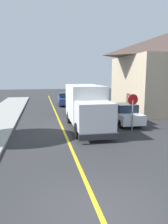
# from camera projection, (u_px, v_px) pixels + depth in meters

# --- Properties ---
(ground_plane) EXTENTS (120.00, 120.00, 0.00)m
(ground_plane) POSITION_uv_depth(u_px,v_px,m) (100.00, 213.00, 6.03)
(ground_plane) COLOR #303033
(centre_line_yellow) EXTENTS (0.16, 56.00, 0.01)m
(centre_line_yellow) POSITION_uv_depth(u_px,v_px,m) (63.00, 129.00, 15.68)
(centre_line_yellow) COLOR gold
(centre_line_yellow) RESTS_ON ground
(box_truck) EXTENTS (2.55, 7.23, 3.20)m
(box_truck) POSITION_uv_depth(u_px,v_px,m) (86.00, 105.00, 15.68)
(box_truck) COLOR silver
(box_truck) RESTS_ON ground
(parked_car_near) EXTENTS (2.00, 4.48, 1.67)m
(parked_car_near) POSITION_uv_depth(u_px,v_px,m) (79.00, 106.00, 22.14)
(parked_car_near) COLOR black
(parked_car_near) RESTS_ON ground
(parked_car_mid) EXTENTS (1.99, 4.47, 1.67)m
(parked_car_mid) POSITION_uv_depth(u_px,v_px,m) (65.00, 99.00, 28.33)
(parked_car_mid) COLOR #2D4793
(parked_car_mid) RESTS_ON ground
(parked_van_across) EXTENTS (1.93, 4.45, 1.67)m
(parked_van_across) POSITION_uv_depth(u_px,v_px,m) (124.00, 114.00, 17.33)
(parked_van_across) COLOR silver
(parked_van_across) RESTS_ON ground
(stop_sign) EXTENTS (0.80, 0.10, 2.65)m
(stop_sign) POSITION_uv_depth(u_px,v_px,m) (133.00, 105.00, 14.94)
(stop_sign) COLOR gray
(stop_sign) RESTS_ON ground
(house_across_street) EXTENTS (10.56, 9.84, 8.52)m
(house_across_street) POSITION_uv_depth(u_px,v_px,m) (166.00, 71.00, 23.38)
(house_across_street) COLOR tan
(house_across_street) RESTS_ON ground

